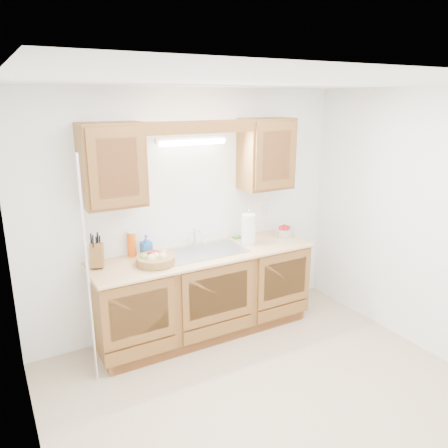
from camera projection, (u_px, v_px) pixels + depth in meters
room at (274, 255)px, 3.31m from camera, size 3.52×3.50×2.50m
base_cabinets at (204, 294)px, 4.54m from camera, size 2.20×0.60×0.86m
countertop at (204, 254)px, 4.40m from camera, size 2.30×0.63×0.04m
upper_cabinet_left at (112, 165)px, 3.88m from camera, size 0.55×0.33×0.75m
upper_cabinet_right at (266, 154)px, 4.66m from camera, size 0.55×0.33×0.75m
valance at (202, 127)px, 4.06m from camera, size 2.20×0.05×0.12m
fluorescent_fixture at (192, 141)px, 4.29m from camera, size 0.76×0.08×0.08m
sink at (203, 259)px, 4.44m from camera, size 0.84×0.46×0.36m
wire_shelf_pole at (88, 274)px, 3.60m from camera, size 0.03×0.03×2.00m
outlet_plate at (265, 211)px, 5.03m from camera, size 0.08×0.01×0.12m
fruit_basket at (155, 259)px, 4.08m from camera, size 0.47×0.47×0.11m
knife_block at (97, 255)px, 4.00m from camera, size 0.17×0.21×0.33m
orange_canister at (132, 244)px, 4.26m from camera, size 0.10×0.10×0.25m
soap_bottle at (146, 246)px, 4.27m from camera, size 0.10×0.11×0.22m
sponge at (238, 237)px, 4.86m from camera, size 0.11×0.07×0.02m
paper_towel at (248, 229)px, 4.63m from camera, size 0.18×0.18×0.38m
apple_bowl at (284, 231)px, 4.91m from camera, size 0.30×0.30×0.13m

